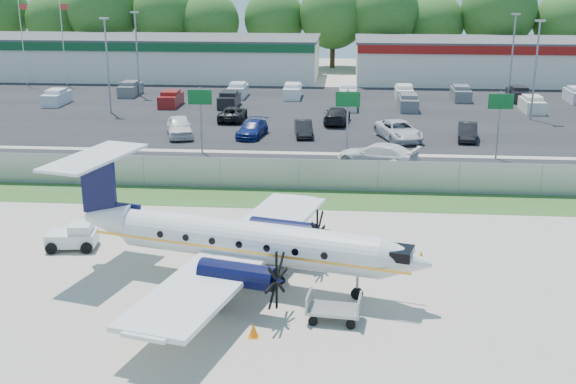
# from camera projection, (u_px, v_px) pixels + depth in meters

# --- Properties ---
(ground) EXTENTS (170.00, 170.00, 0.00)m
(ground) POSITION_uv_depth(u_px,v_px,m) (277.00, 280.00, 32.53)
(ground) COLOR #B1A996
(ground) RESTS_ON ground
(grass_verge) EXTENTS (170.00, 4.00, 0.02)m
(grass_verge) POSITION_uv_depth(u_px,v_px,m) (296.00, 199.00, 43.95)
(grass_verge) COLOR #2D561E
(grass_verge) RESTS_ON ground
(access_road) EXTENTS (170.00, 8.00, 0.02)m
(access_road) POSITION_uv_depth(u_px,v_px,m) (303.00, 169.00, 50.62)
(access_road) COLOR black
(access_road) RESTS_ON ground
(parking_lot) EXTENTS (170.00, 32.00, 0.02)m
(parking_lot) POSITION_uv_depth(u_px,v_px,m) (317.00, 112.00, 70.61)
(parking_lot) COLOR black
(parking_lot) RESTS_ON ground
(perimeter_fence) EXTENTS (120.00, 0.06, 1.99)m
(perimeter_fence) POSITION_uv_depth(u_px,v_px,m) (299.00, 174.00, 45.56)
(perimeter_fence) COLOR gray
(perimeter_fence) RESTS_ON ground
(building_west) EXTENTS (46.40, 12.40, 5.24)m
(building_west) POSITION_uv_depth(u_px,v_px,m) (138.00, 57.00, 92.67)
(building_west) COLOR silver
(building_west) RESTS_ON ground
(building_east) EXTENTS (44.40, 12.40, 5.24)m
(building_east) POSITION_uv_depth(u_px,v_px,m) (536.00, 61.00, 88.70)
(building_east) COLOR silver
(building_east) RESTS_ON ground
(sign_left) EXTENTS (1.80, 0.26, 5.00)m
(sign_left) POSITION_uv_depth(u_px,v_px,m) (200.00, 106.00, 53.91)
(sign_left) COLOR gray
(sign_left) RESTS_ON ground
(sign_mid) EXTENTS (1.80, 0.26, 5.00)m
(sign_mid) POSITION_uv_depth(u_px,v_px,m) (348.00, 108.00, 53.03)
(sign_mid) COLOR gray
(sign_mid) RESTS_ON ground
(sign_right) EXTENTS (1.80, 0.26, 5.00)m
(sign_right) POSITION_uv_depth(u_px,v_px,m) (500.00, 111.00, 52.16)
(sign_right) COLOR gray
(sign_right) RESTS_ON ground
(flagpole_west) EXTENTS (1.06, 0.12, 10.00)m
(flagpole_west) POSITION_uv_depth(u_px,v_px,m) (23.00, 37.00, 86.08)
(flagpole_west) COLOR silver
(flagpole_west) RESTS_ON ground
(flagpole_east) EXTENTS (1.06, 0.12, 10.00)m
(flagpole_east) POSITION_uv_depth(u_px,v_px,m) (63.00, 38.00, 85.68)
(flagpole_east) COLOR silver
(flagpole_east) RESTS_ON ground
(light_pole_nw) EXTENTS (0.90, 0.35, 9.09)m
(light_pole_nw) POSITION_uv_depth(u_px,v_px,m) (107.00, 59.00, 68.75)
(light_pole_nw) COLOR gray
(light_pole_nw) RESTS_ON ground
(light_pole_ne) EXTENTS (0.90, 0.35, 9.09)m
(light_pole_ne) POSITION_uv_depth(u_px,v_px,m) (536.00, 63.00, 65.58)
(light_pole_ne) COLOR gray
(light_pole_ne) RESTS_ON ground
(light_pole_sw) EXTENTS (0.90, 0.35, 9.09)m
(light_pole_sw) POSITION_uv_depth(u_px,v_px,m) (137.00, 48.00, 78.27)
(light_pole_sw) COLOR gray
(light_pole_sw) RESTS_ON ground
(light_pole_se) EXTENTS (0.90, 0.35, 9.09)m
(light_pole_se) POSITION_uv_depth(u_px,v_px,m) (513.00, 51.00, 75.10)
(light_pole_se) COLOR gray
(light_pole_se) RESTS_ON ground
(tree_line) EXTENTS (112.00, 6.00, 14.00)m
(tree_line) POSITION_uv_depth(u_px,v_px,m) (327.00, 67.00, 102.98)
(tree_line) COLOR #285A1A
(tree_line) RESTS_ON ground
(aircraft) EXTENTS (17.11, 16.73, 5.22)m
(aircraft) POSITION_uv_depth(u_px,v_px,m) (242.00, 240.00, 31.67)
(aircraft) COLOR silver
(aircraft) RESTS_ON ground
(pushback_tug) EXTENTS (2.56, 1.99, 1.29)m
(pushback_tug) POSITION_uv_depth(u_px,v_px,m) (74.00, 236.00, 36.06)
(pushback_tug) COLOR silver
(pushback_tug) RESTS_ON ground
(baggage_cart_near) EXTENTS (2.34, 1.90, 1.07)m
(baggage_cart_near) POSITION_uv_depth(u_px,v_px,m) (262.00, 271.00, 32.26)
(baggage_cart_near) COLOR gray
(baggage_cart_near) RESTS_ON ground
(baggage_cart_far) EXTENTS (2.26, 1.51, 1.12)m
(baggage_cart_far) POSITION_uv_depth(u_px,v_px,m) (334.00, 309.00, 28.61)
(baggage_cart_far) COLOR gray
(baggage_cart_far) RESTS_ON ground
(cone_nose) EXTENTS (0.39, 0.39, 0.55)m
(cone_nose) POSITION_uv_depth(u_px,v_px,m) (421.00, 257.00, 34.47)
(cone_nose) COLOR orange
(cone_nose) RESTS_ON ground
(cone_port_wing) EXTENTS (0.40, 0.40, 0.57)m
(cone_port_wing) POSITION_uv_depth(u_px,v_px,m) (253.00, 330.00, 27.41)
(cone_port_wing) COLOR orange
(cone_port_wing) RESTS_ON ground
(cone_starboard_wing) EXTENTS (0.36, 0.36, 0.51)m
(cone_starboard_wing) POSITION_uv_depth(u_px,v_px,m) (314.00, 236.00, 37.13)
(cone_starboard_wing) COLOR orange
(cone_starboard_wing) RESTS_ON ground
(road_car_mid) EXTENTS (6.34, 4.62, 1.71)m
(road_car_mid) POSITION_uv_depth(u_px,v_px,m) (377.00, 167.00, 51.11)
(road_car_mid) COLOR silver
(road_car_mid) RESTS_ON ground
(parked_car_a) EXTENTS (3.38, 5.39, 1.71)m
(parked_car_a) POSITION_uv_depth(u_px,v_px,m) (180.00, 137.00, 60.39)
(parked_car_a) COLOR silver
(parked_car_a) RESTS_ON ground
(parked_car_b) EXTENTS (2.56, 4.87, 1.35)m
(parked_car_b) POSITION_uv_depth(u_px,v_px,m) (252.00, 137.00, 60.31)
(parked_car_b) COLOR navy
(parked_car_b) RESTS_ON ground
(parked_car_c) EXTENTS (1.89, 4.15, 1.32)m
(parked_car_c) POSITION_uv_depth(u_px,v_px,m) (304.00, 136.00, 60.49)
(parked_car_c) COLOR black
(parked_car_c) RESTS_ON ground
(parked_car_d) EXTENTS (4.21, 6.18, 1.57)m
(parked_car_d) POSITION_uv_depth(u_px,v_px,m) (398.00, 140.00, 59.21)
(parked_car_d) COLOR silver
(parked_car_d) RESTS_ON ground
(parked_car_e) EXTENTS (2.04, 4.46, 1.42)m
(parked_car_e) POSITION_uv_depth(u_px,v_px,m) (467.00, 140.00, 59.16)
(parked_car_e) COLOR black
(parked_car_e) RESTS_ON ground
(parked_car_f) EXTENTS (2.29, 4.84, 1.33)m
(parked_car_f) POSITION_uv_depth(u_px,v_px,m) (233.00, 121.00, 66.75)
(parked_car_f) COLOR black
(parked_car_f) RESTS_ON ground
(parked_car_g) EXTENTS (2.54, 5.29, 1.49)m
(parked_car_g) POSITION_uv_depth(u_px,v_px,m) (337.00, 123.00, 65.58)
(parked_car_g) COLOR black
(parked_car_g) RESTS_ON ground
(far_parking_rows) EXTENTS (56.00, 10.00, 1.60)m
(far_parking_rows) POSITION_uv_depth(u_px,v_px,m) (319.00, 103.00, 75.37)
(far_parking_rows) COLOR gray
(far_parking_rows) RESTS_ON ground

